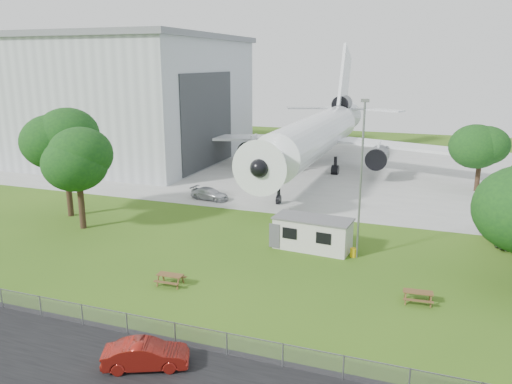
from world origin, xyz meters
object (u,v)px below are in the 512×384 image
(picnic_west, at_px, (171,285))
(picnic_east, at_px, (417,303))
(car_centre_sedan, at_px, (146,355))
(site_cabin, at_px, (313,233))
(hangar, at_px, (95,96))
(airliner, at_px, (317,133))

(picnic_west, distance_m, picnic_east, 16.19)
(car_centre_sedan, bearing_deg, site_cabin, -35.93)
(hangar, height_order, site_cabin, hangar)
(picnic_west, bearing_deg, site_cabin, 51.19)
(site_cabin, distance_m, picnic_west, 12.46)
(hangar, distance_m, car_centre_sedan, 62.10)
(airliner, height_order, picnic_west, airliner)
(hangar, xyz_separation_m, airliner, (35.97, -0.14, -4.14))
(site_cabin, height_order, picnic_east, site_cabin)
(airliner, distance_m, car_centre_sedan, 47.98)
(airliner, xyz_separation_m, car_centre_sedan, (2.66, -47.69, -4.58))
(site_cabin, relative_size, picnic_east, 3.81)
(picnic_east, bearing_deg, site_cabin, 135.91)
(hangar, height_order, picnic_east, hangar)
(site_cabin, height_order, car_centre_sedan, site_cabin)
(picnic_west, xyz_separation_m, picnic_east, (15.91, 3.01, 0.00))
(airliner, height_order, site_cabin, airliner)
(hangar, xyz_separation_m, car_centre_sedan, (38.63, -47.83, -8.72))
(picnic_west, bearing_deg, airliner, 86.84)
(hangar, relative_size, picnic_west, 23.89)
(site_cabin, distance_m, car_centre_sedan, 19.07)
(picnic_west, height_order, picnic_east, same)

